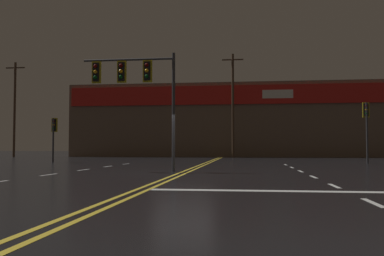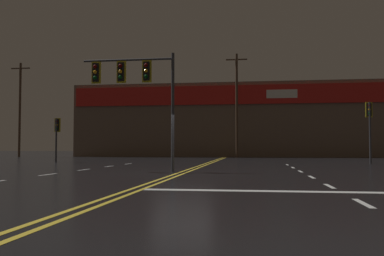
{
  "view_description": "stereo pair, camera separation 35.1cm",
  "coord_description": "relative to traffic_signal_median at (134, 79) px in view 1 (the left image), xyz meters",
  "views": [
    {
      "loc": [
        2.57,
        -17.57,
        1.06
      ],
      "look_at": [
        0.0,
        2.99,
        2.0
      ],
      "focal_mm": 40.0,
      "sensor_mm": 36.0,
      "label": 1
    },
    {
      "loc": [
        2.92,
        -17.53,
        1.06
      ],
      "look_at": [
        0.0,
        2.99,
        2.0
      ],
      "focal_mm": 40.0,
      "sensor_mm": 36.0,
      "label": 2
    }
  ],
  "objects": [
    {
      "name": "ground_plane",
      "position": [
        2.36,
        -0.89,
        -4.09
      ],
      "size": [
        200.0,
        200.0,
        0.0
      ],
      "primitive_type": "plane",
      "color": "black"
    },
    {
      "name": "traffic_signal_median",
      "position": [
        0.0,
        0.0,
        0.0
      ],
      "size": [
        4.19,
        0.36,
        5.24
      ],
      "color": "#38383D",
      "rests_on": "ground"
    },
    {
      "name": "traffic_signal_corner_northeast",
      "position": [
        12.79,
        10.55,
        -1.15
      ],
      "size": [
        0.42,
        0.36,
        4.01
      ],
      "color": "#38383D",
      "rests_on": "ground"
    },
    {
      "name": "road_markings",
      "position": [
        3.31,
        -2.21,
        -4.09
      ],
      "size": [
        14.83,
        60.0,
        0.01
      ],
      "color": "gold",
      "rests_on": "ground"
    },
    {
      "name": "building_backdrop",
      "position": [
        2.37,
        32.3,
        -0.03
      ],
      "size": [
        34.18,
        10.23,
        8.1
      ],
      "color": "brown",
      "rests_on": "ground"
    },
    {
      "name": "utility_pole_row",
      "position": [
        4.32,
        25.72,
        1.85
      ],
      "size": [
        47.56,
        0.26,
        12.9
      ],
      "color": "#4C3828",
      "rests_on": "ground"
    },
    {
      "name": "traffic_signal_corner_northwest",
      "position": [
        -8.49,
        10.26,
        -1.79
      ],
      "size": [
        0.42,
        0.36,
        3.14
      ],
      "color": "#38383D",
      "rests_on": "ground"
    }
  ]
}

